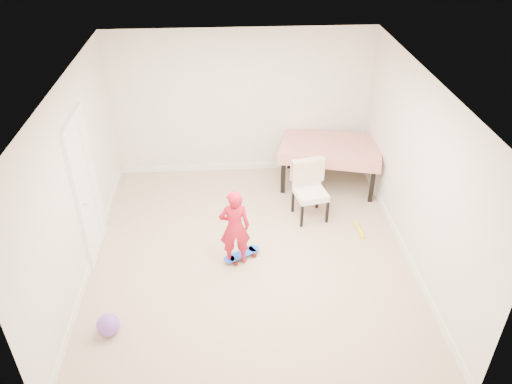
{
  "coord_description": "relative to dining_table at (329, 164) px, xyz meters",
  "views": [
    {
      "loc": [
        -0.28,
        -5.58,
        4.68
      ],
      "look_at": [
        0.1,
        0.2,
        0.95
      ],
      "focal_mm": 35.0,
      "sensor_mm": 36.0,
      "label": 1
    }
  ],
  "objects": [
    {
      "name": "wall_left",
      "position": [
        -3.72,
        -1.87,
        0.91
      ],
      "size": [
        0.04,
        5.0,
        2.6
      ],
      "primitive_type": "cube",
      "color": "silver",
      "rests_on": "ground"
    },
    {
      "name": "baseboard_back",
      "position": [
        -1.49,
        0.62,
        -0.33
      ],
      "size": [
        4.5,
        0.02,
        0.12
      ],
      "primitive_type": "cube",
      "color": "white",
      "rests_on": "ground"
    },
    {
      "name": "dining_table",
      "position": [
        0.0,
        0.0,
        0.0
      ],
      "size": [
        1.89,
        1.44,
        0.79
      ],
      "primitive_type": null,
      "rotation": [
        0.0,
        0.0,
        -0.26
      ],
      "color": "red",
      "rests_on": "ground"
    },
    {
      "name": "ground",
      "position": [
        -1.49,
        -1.87,
        -0.39
      ],
      "size": [
        5.0,
        5.0,
        0.0
      ],
      "primitive_type": "plane",
      "color": "tan",
      "rests_on": "ground"
    },
    {
      "name": "skateboard",
      "position": [
        -1.61,
        -1.94,
        -0.35
      ],
      "size": [
        0.6,
        0.47,
        0.09
      ],
      "primitive_type": null,
      "rotation": [
        0.0,
        0.0,
        0.53
      ],
      "color": "blue",
      "rests_on": "ground"
    },
    {
      "name": "door",
      "position": [
        -3.71,
        -1.57,
        0.63
      ],
      "size": [
        0.11,
        0.94,
        2.11
      ],
      "primitive_type": "cube",
      "color": "white",
      "rests_on": "ground"
    },
    {
      "name": "wall_front",
      "position": [
        -1.49,
        -4.35,
        0.91
      ],
      "size": [
        4.5,
        0.04,
        2.6
      ],
      "primitive_type": "cube",
      "color": "silver",
      "rests_on": "ground"
    },
    {
      "name": "child",
      "position": [
        -1.7,
        -2.02,
        0.19
      ],
      "size": [
        0.44,
        0.3,
        1.16
      ],
      "primitive_type": "imported",
      "rotation": [
        0.0,
        0.0,
        3.18
      ],
      "color": "red",
      "rests_on": "ground"
    },
    {
      "name": "balloon",
      "position": [
        -3.25,
        -3.22,
        -0.25
      ],
      "size": [
        0.28,
        0.28,
        0.28
      ],
      "primitive_type": "sphere",
      "color": "#8050C1",
      "rests_on": "ground"
    },
    {
      "name": "wall_right",
      "position": [
        0.74,
        -1.87,
        0.91
      ],
      "size": [
        0.04,
        5.0,
        2.6
      ],
      "primitive_type": "cube",
      "color": "silver",
      "rests_on": "ground"
    },
    {
      "name": "wall_back",
      "position": [
        -1.49,
        0.61,
        0.91
      ],
      "size": [
        4.5,
        0.04,
        2.6
      ],
      "primitive_type": "cube",
      "color": "silver",
      "rests_on": "ground"
    },
    {
      "name": "baseboard_left",
      "position": [
        -3.73,
        -1.87,
        -0.33
      ],
      "size": [
        0.02,
        5.0,
        0.12
      ],
      "primitive_type": "cube",
      "color": "white",
      "rests_on": "ground"
    },
    {
      "name": "baseboard_right",
      "position": [
        0.75,
        -1.87,
        -0.33
      ],
      "size": [
        0.02,
        5.0,
        0.12
      ],
      "primitive_type": "cube",
      "color": "white",
      "rests_on": "ground"
    },
    {
      "name": "foam_toy",
      "position": [
        0.23,
        -1.43,
        -0.36
      ],
      "size": [
        0.09,
        0.4,
        0.06
      ],
      "primitive_type": "cylinder",
      "rotation": [
        1.57,
        0.0,
        0.07
      ],
      "color": "yellow",
      "rests_on": "ground"
    },
    {
      "name": "dining_chair",
      "position": [
        -0.48,
        -0.99,
        0.08
      ],
      "size": [
        0.63,
        0.69,
        0.95
      ],
      "primitive_type": null,
      "rotation": [
        0.0,
        0.0,
        0.21
      ],
      "color": "beige",
      "rests_on": "ground"
    },
    {
      "name": "ceiling",
      "position": [
        -1.49,
        -1.87,
        2.19
      ],
      "size": [
        4.5,
        5.0,
        0.04
      ],
      "primitive_type": "cube",
      "color": "white",
      "rests_on": "wall_back"
    }
  ]
}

